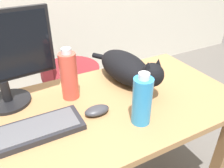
# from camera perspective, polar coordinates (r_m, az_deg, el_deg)

# --- Properties ---
(desk) EXTENTS (1.52, 0.67, 0.71)m
(desk) POSITION_cam_1_polar(r_m,az_deg,el_deg) (1.06, -7.91, -11.57)
(desk) COLOR #9E7247
(desk) RESTS_ON ground_plane
(office_chair) EXTENTS (0.48, 0.48, 0.96)m
(office_chair) POSITION_cam_1_polar(r_m,az_deg,el_deg) (1.79, -11.67, -0.14)
(office_chair) COLOR black
(office_chair) RESTS_ON ground_plane
(keyboard) EXTENTS (0.44, 0.15, 0.03)m
(keyboard) POSITION_cam_1_polar(r_m,az_deg,el_deg) (0.93, -21.12, -11.54)
(keyboard) COLOR #232328
(keyboard) RESTS_ON desk
(cat) EXTENTS (0.21, 0.61, 0.20)m
(cat) POSITION_cam_1_polar(r_m,az_deg,el_deg) (1.18, 3.78, 4.15)
(cat) COLOR black
(cat) RESTS_ON desk
(computer_mouse) EXTENTS (0.11, 0.06, 0.04)m
(computer_mouse) POSITION_cam_1_polar(r_m,az_deg,el_deg) (0.97, -3.84, -6.68)
(computer_mouse) COLOR #333338
(computer_mouse) RESTS_ON desk
(water_bottle) EXTENTS (0.08, 0.08, 0.22)m
(water_bottle) POSITION_cam_1_polar(r_m,az_deg,el_deg) (0.89, 7.60, -4.13)
(water_bottle) COLOR #2D8CD1
(water_bottle) RESTS_ON desk
(spray_bottle) EXTENTS (0.08, 0.08, 0.25)m
(spray_bottle) POSITION_cam_1_polar(r_m,az_deg,el_deg) (1.05, -10.83, 2.11)
(spray_bottle) COLOR #D84C3D
(spray_bottle) RESTS_ON desk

